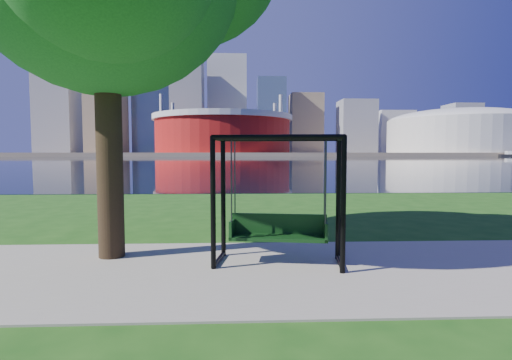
{
  "coord_description": "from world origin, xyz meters",
  "views": [
    {
      "loc": [
        -0.29,
        -6.99,
        1.97
      ],
      "look_at": [
        0.01,
        0.0,
        1.49
      ],
      "focal_mm": 28.0,
      "sensor_mm": 36.0,
      "label": 1
    }
  ],
  "objects": [
    {
      "name": "river",
      "position": [
        0.0,
        102.0,
        0.01
      ],
      "size": [
        900.0,
        180.0,
        0.02
      ],
      "primitive_type": "cube",
      "color": "black",
      "rests_on": "ground"
    },
    {
      "name": "ground",
      "position": [
        0.0,
        0.0,
        0.0
      ],
      "size": [
        900.0,
        900.0,
        0.0
      ],
      "primitive_type": "plane",
      "color": "#1E5114",
      "rests_on": "ground"
    },
    {
      "name": "swing",
      "position": [
        0.4,
        -0.1,
        1.09
      ],
      "size": [
        2.33,
        1.29,
        2.26
      ],
      "rotation": [
        0.0,
        0.0,
        -0.16
      ],
      "color": "black",
      "rests_on": "ground"
    },
    {
      "name": "arena",
      "position": [
        135.0,
        235.0,
        15.87
      ],
      "size": [
        84.0,
        84.0,
        26.56
      ],
      "color": "beige",
      "rests_on": "far_bank"
    },
    {
      "name": "skyline",
      "position": [
        -4.27,
        319.39,
        35.89
      ],
      "size": [
        392.0,
        66.0,
        96.5
      ],
      "color": "gray",
      "rests_on": "far_bank"
    },
    {
      "name": "stadium",
      "position": [
        -10.0,
        235.0,
        14.23
      ],
      "size": [
        83.0,
        83.0,
        32.0
      ],
      "color": "maroon",
      "rests_on": "far_bank"
    },
    {
      "name": "path",
      "position": [
        0.0,
        -0.5,
        0.01
      ],
      "size": [
        120.0,
        4.0,
        0.03
      ],
      "primitive_type": "cube",
      "color": "#9E937F",
      "rests_on": "ground"
    },
    {
      "name": "far_bank",
      "position": [
        0.0,
        306.0,
        1.0
      ],
      "size": [
        900.0,
        228.0,
        2.0
      ],
      "primitive_type": "cube",
      "color": "#937F60",
      "rests_on": "ground"
    }
  ]
}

